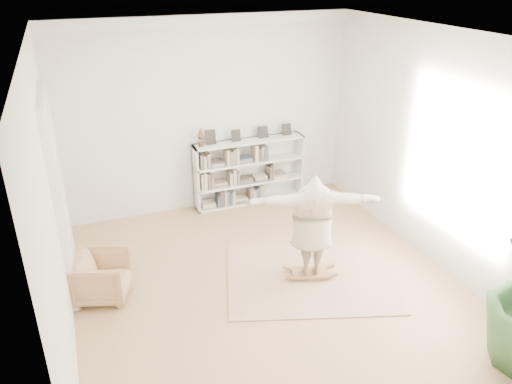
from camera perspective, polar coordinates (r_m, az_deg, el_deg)
floor at (r=7.60m, az=1.35°, el=-10.68°), size 6.00×6.00×0.00m
room_shell at (r=9.01m, az=-5.91°, el=19.01°), size 6.00×6.00×6.00m
doors at (r=7.63m, az=-21.62°, el=-0.26°), size 0.09×1.78×2.92m
bookshelf at (r=9.83m, az=-0.80°, el=2.29°), size 2.20×0.35×1.64m
armchair at (r=7.53m, az=-17.16°, el=-9.22°), size 0.92×0.91×0.67m
rug at (r=7.83m, az=6.15°, el=-9.56°), size 2.99×2.67×0.02m
rocker_board at (r=7.79m, az=6.17°, el=-9.18°), size 0.62×0.48×0.12m
person at (r=7.34m, az=6.48°, el=-3.57°), size 2.05×1.12×1.61m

